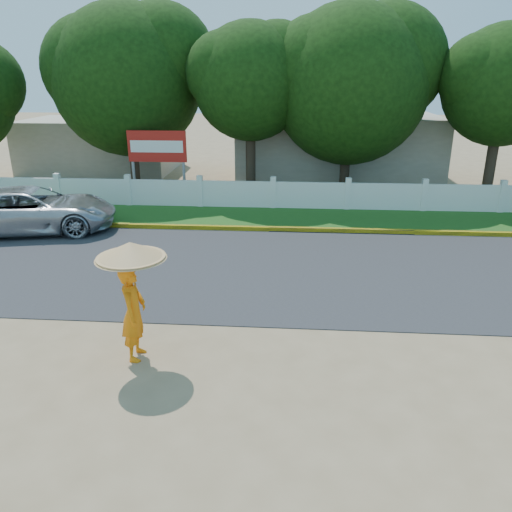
% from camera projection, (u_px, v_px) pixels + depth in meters
% --- Properties ---
extents(ground, '(120.00, 120.00, 0.00)m').
position_uv_depth(ground, '(248.00, 351.00, 9.98)').
color(ground, '#9E8460').
rests_on(ground, ground).
extents(road, '(60.00, 7.00, 0.02)m').
position_uv_depth(road, '(263.00, 268.00, 14.18)').
color(road, '#38383A').
rests_on(road, ground).
extents(grass_verge, '(60.00, 3.50, 0.03)m').
position_uv_depth(grass_verge, '(271.00, 217.00, 19.09)').
color(grass_verge, '#2D601E').
rests_on(grass_verge, ground).
extents(curb, '(40.00, 0.18, 0.16)m').
position_uv_depth(curb, '(269.00, 229.00, 17.48)').
color(curb, yellow).
rests_on(curb, ground).
extents(fence, '(40.00, 0.10, 1.10)m').
position_uv_depth(fence, '(273.00, 195.00, 20.26)').
color(fence, silver).
rests_on(fence, ground).
extents(building_near, '(10.00, 6.00, 3.20)m').
position_uv_depth(building_near, '(336.00, 146.00, 26.04)').
color(building_near, '#B7AD99').
rests_on(building_near, ground).
extents(building_far, '(8.00, 5.00, 2.80)m').
position_uv_depth(building_far, '(101.00, 145.00, 27.97)').
color(building_far, '#B7AD99').
rests_on(building_far, ground).
extents(vehicle, '(5.96, 3.75, 1.53)m').
position_uv_depth(vehicle, '(33.00, 210.00, 17.25)').
color(vehicle, '#B0B3B9').
rests_on(vehicle, ground).
extents(monk_with_parasol, '(1.31, 1.31, 2.37)m').
position_uv_depth(monk_with_parasol, '(132.00, 284.00, 9.26)').
color(monk_with_parasol, orange).
rests_on(monk_with_parasol, ground).
extents(billboard, '(2.50, 0.13, 2.95)m').
position_uv_depth(billboard, '(157.00, 150.00, 21.08)').
color(billboard, gray).
rests_on(billboard, ground).
extents(tree_row, '(38.28, 7.76, 8.62)m').
position_uv_depth(tree_row, '(356.00, 83.00, 21.37)').
color(tree_row, '#473828').
rests_on(tree_row, ground).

